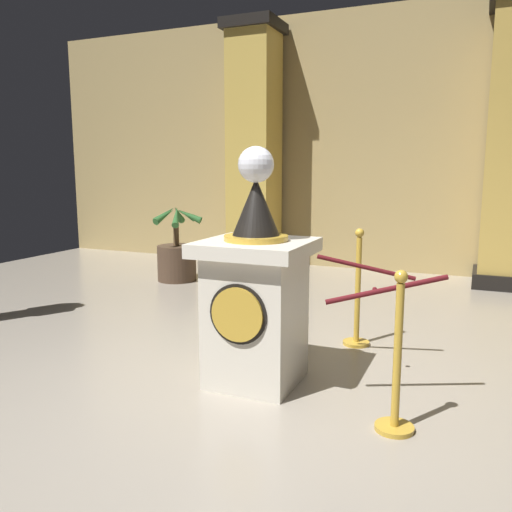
% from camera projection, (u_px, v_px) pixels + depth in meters
% --- Properties ---
extents(ground_plane, '(11.90, 11.90, 0.00)m').
position_uv_depth(ground_plane, '(245.00, 389.00, 3.82)').
color(ground_plane, '#9E9384').
extents(back_wall, '(11.90, 0.16, 3.98)m').
position_uv_depth(back_wall, '(380.00, 142.00, 8.08)').
color(back_wall, tan).
rests_on(back_wall, ground_plane).
extents(pedestal_clock, '(0.77, 0.77, 1.74)m').
position_uv_depth(pedestal_clock, '(256.00, 294.00, 3.85)').
color(pedestal_clock, silver).
rests_on(pedestal_clock, ground_plane).
extents(stanchion_near, '(0.24, 0.24, 1.00)m').
position_uv_depth(stanchion_near, '(397.00, 376.00, 3.16)').
color(stanchion_near, gold).
rests_on(stanchion_near, ground_plane).
extents(stanchion_far, '(0.24, 0.24, 1.07)m').
position_uv_depth(stanchion_far, '(357.00, 304.00, 4.73)').
color(stanchion_far, gold).
rests_on(stanchion_far, ground_plane).
extents(velvet_rope, '(1.05, 1.06, 0.22)m').
position_uv_depth(velvet_rope, '(375.00, 278.00, 3.87)').
color(velvet_rope, '#591419').
extents(column_left, '(0.83, 0.83, 3.82)m').
position_uv_depth(column_left, '(254.00, 149.00, 8.34)').
color(column_left, black).
rests_on(column_left, ground_plane).
extents(potted_palm_left, '(0.78, 0.75, 1.11)m').
position_uv_depth(potted_palm_left, '(177.00, 257.00, 7.50)').
color(potted_palm_left, '#4C3828').
rests_on(potted_palm_left, ground_plane).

